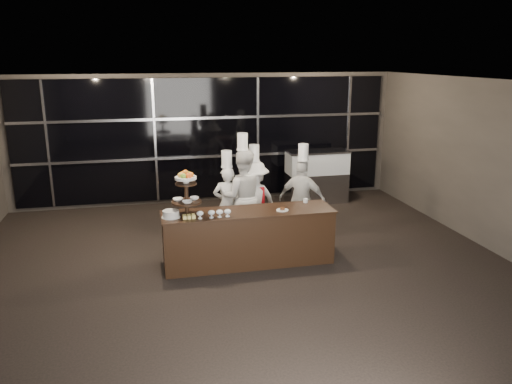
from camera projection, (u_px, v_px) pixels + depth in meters
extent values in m
plane|color=black|center=(254.00, 292.00, 7.38)|extent=(10.00, 10.00, 0.00)
plane|color=black|center=(254.00, 86.00, 6.58)|extent=(10.00, 10.00, 0.00)
plane|color=#473F38|center=(207.00, 139.00, 11.68)|extent=(9.00, 0.00, 9.00)
cube|color=black|center=(207.00, 139.00, 11.62)|extent=(8.60, 0.04, 2.80)
cube|color=#A5A5AA|center=(208.00, 156.00, 11.68)|extent=(8.60, 0.06, 0.06)
cube|color=#A5A5AA|center=(207.00, 118.00, 11.44)|extent=(8.60, 0.06, 0.06)
cube|color=#A5A5AA|center=(48.00, 145.00, 10.84)|extent=(0.05, 0.05, 2.80)
cube|color=#A5A5AA|center=(155.00, 141.00, 11.34)|extent=(0.05, 0.05, 2.80)
cube|color=#A5A5AA|center=(258.00, 138.00, 11.86)|extent=(0.05, 0.05, 2.80)
cube|color=#A5A5AA|center=(348.00, 134.00, 12.35)|extent=(0.05, 0.05, 2.80)
cube|color=black|center=(248.00, 238.00, 8.31)|extent=(2.80, 0.70, 0.90)
cube|color=black|center=(248.00, 212.00, 8.19)|extent=(2.84, 0.74, 0.03)
cylinder|color=black|center=(187.00, 214.00, 7.96)|extent=(0.24, 0.24, 0.03)
cylinder|color=black|center=(186.00, 194.00, 7.87)|extent=(0.06, 0.06, 0.70)
cylinder|color=black|center=(187.00, 202.00, 7.91)|extent=(0.48, 0.48, 0.02)
cylinder|color=black|center=(186.00, 184.00, 7.83)|extent=(0.34, 0.34, 0.02)
cylinder|color=white|center=(186.00, 181.00, 7.82)|extent=(0.10, 0.10, 0.06)
cylinder|color=white|center=(186.00, 178.00, 7.80)|extent=(0.34, 0.34, 0.04)
sphere|color=orange|center=(191.00, 175.00, 7.81)|extent=(0.09, 0.09, 0.09)
sphere|color=#6CAB2B|center=(188.00, 174.00, 7.87)|extent=(0.09, 0.09, 0.09)
sphere|color=orange|center=(183.00, 174.00, 7.85)|extent=(0.09, 0.09, 0.09)
sphere|color=gold|center=(180.00, 175.00, 7.77)|extent=(0.09, 0.09, 0.09)
sphere|color=#79A42A|center=(183.00, 176.00, 7.72)|extent=(0.09, 0.09, 0.09)
sphere|color=#FF5615|center=(189.00, 176.00, 7.74)|extent=(0.09, 0.09, 0.09)
sphere|color=orange|center=(185.00, 173.00, 7.78)|extent=(0.09, 0.09, 0.09)
imported|color=white|center=(178.00, 199.00, 7.93)|extent=(0.16, 0.16, 0.04)
imported|color=white|center=(194.00, 198.00, 7.98)|extent=(0.15, 0.15, 0.05)
imported|color=white|center=(187.00, 202.00, 7.79)|extent=(0.16, 0.16, 0.04)
cylinder|color=silver|center=(200.00, 218.00, 7.80)|extent=(0.07, 0.07, 0.01)
cylinder|color=silver|center=(200.00, 216.00, 7.79)|extent=(0.02, 0.02, 0.05)
ellipsoid|color=silver|center=(200.00, 213.00, 7.78)|extent=(0.11, 0.11, 0.08)
ellipsoid|color=green|center=(200.00, 213.00, 7.78)|extent=(0.08, 0.08, 0.05)
cylinder|color=silver|center=(211.00, 217.00, 7.84)|extent=(0.07, 0.07, 0.01)
cylinder|color=silver|center=(211.00, 216.00, 7.83)|extent=(0.02, 0.02, 0.05)
ellipsoid|color=silver|center=(211.00, 213.00, 7.82)|extent=(0.11, 0.11, 0.08)
ellipsoid|color=red|center=(211.00, 212.00, 7.81)|extent=(0.08, 0.08, 0.05)
cylinder|color=silver|center=(220.00, 217.00, 7.86)|extent=(0.07, 0.07, 0.01)
cylinder|color=silver|center=(220.00, 215.00, 7.86)|extent=(0.02, 0.02, 0.05)
ellipsoid|color=silver|center=(220.00, 212.00, 7.84)|extent=(0.11, 0.11, 0.08)
ellipsoid|color=beige|center=(220.00, 212.00, 7.84)|extent=(0.08, 0.08, 0.05)
cylinder|color=silver|center=(228.00, 216.00, 7.89)|extent=(0.07, 0.07, 0.01)
cylinder|color=silver|center=(228.00, 214.00, 7.88)|extent=(0.02, 0.02, 0.05)
ellipsoid|color=silver|center=(228.00, 211.00, 7.87)|extent=(0.11, 0.11, 0.08)
ellipsoid|color=#513A19|center=(228.00, 211.00, 7.87)|extent=(0.08, 0.08, 0.05)
cylinder|color=white|center=(171.00, 217.00, 7.86)|extent=(0.30, 0.30, 0.01)
cylinder|color=silver|center=(171.00, 214.00, 7.85)|extent=(0.26, 0.26, 0.10)
cube|color=#F8E579|center=(185.00, 218.00, 7.76)|extent=(0.05, 0.05, 0.05)
cube|color=#F8E579|center=(189.00, 217.00, 7.77)|extent=(0.05, 0.05, 0.05)
cube|color=#F8E579|center=(194.00, 217.00, 7.79)|extent=(0.05, 0.05, 0.05)
cube|color=#F8E579|center=(184.00, 216.00, 7.83)|extent=(0.05, 0.05, 0.05)
cube|color=#F8E579|center=(189.00, 216.00, 7.84)|extent=(0.05, 0.05, 0.05)
cube|color=#F8E579|center=(193.00, 216.00, 7.86)|extent=(0.05, 0.05, 0.05)
cylinder|color=white|center=(282.00, 210.00, 8.21)|extent=(0.20, 0.20, 0.01)
cylinder|color=#4C2814|center=(282.00, 209.00, 8.20)|extent=(0.08, 0.08, 0.04)
cylinder|color=white|center=(306.00, 201.00, 8.64)|extent=(0.08, 0.08, 0.07)
cube|color=#A5A5AA|center=(316.00, 187.00, 11.87)|extent=(1.41, 0.61, 0.70)
cube|color=silver|center=(317.00, 163.00, 11.71)|extent=(1.41, 0.61, 0.50)
cube|color=#FFC67F|center=(317.00, 163.00, 11.71)|extent=(1.31, 0.50, 0.40)
cube|color=#A5A5AA|center=(317.00, 151.00, 11.64)|extent=(1.43, 0.63, 0.04)
imported|color=silver|center=(227.00, 205.00, 9.24)|extent=(0.56, 0.41, 1.43)
cylinder|color=white|center=(227.00, 159.00, 9.01)|extent=(0.19, 0.19, 0.30)
cylinder|color=white|center=(227.00, 167.00, 9.05)|extent=(0.21, 0.21, 0.03)
imported|color=silver|center=(243.00, 196.00, 9.19)|extent=(0.95, 0.80, 1.75)
cylinder|color=white|center=(242.00, 141.00, 8.92)|extent=(0.19, 0.19, 0.30)
cylinder|color=white|center=(243.00, 149.00, 8.95)|extent=(0.21, 0.21, 0.03)
imported|color=white|center=(254.00, 200.00, 9.35)|extent=(1.13, 0.92, 1.52)
cylinder|color=white|center=(254.00, 153.00, 9.11)|extent=(0.19, 0.19, 0.30)
cylinder|color=white|center=(254.00, 161.00, 9.15)|extent=(0.21, 0.21, 0.03)
cube|color=#B90E15|center=(255.00, 202.00, 9.24)|extent=(0.34, 0.03, 0.57)
imported|color=silver|center=(302.00, 200.00, 9.36)|extent=(0.95, 0.81, 1.53)
cylinder|color=white|center=(303.00, 152.00, 9.12)|extent=(0.19, 0.19, 0.30)
cylinder|color=white|center=(303.00, 160.00, 9.15)|extent=(0.21, 0.21, 0.03)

